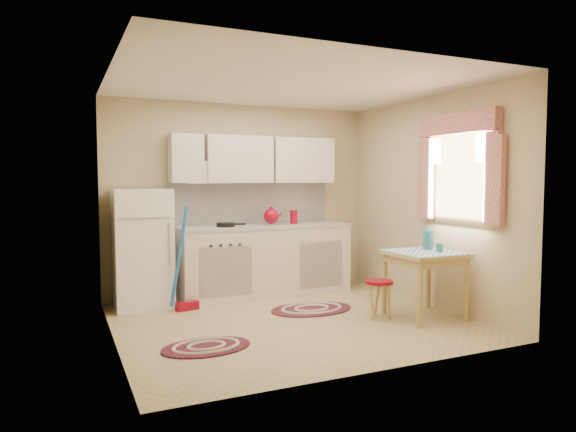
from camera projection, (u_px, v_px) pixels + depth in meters
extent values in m
plane|color=tan|center=(291.00, 321.00, 5.49)|extent=(3.60, 3.60, 0.00)
cube|color=silver|center=(291.00, 84.00, 5.31)|extent=(3.60, 3.20, 0.04)
cube|color=tan|center=(242.00, 199.00, 6.85)|extent=(3.60, 0.04, 2.50)
cube|color=tan|center=(378.00, 213.00, 3.94)|extent=(3.60, 0.04, 2.50)
cube|color=tan|center=(112.00, 208.00, 4.66)|extent=(0.04, 3.20, 2.50)
cube|color=tan|center=(428.00, 201.00, 6.14)|extent=(0.04, 3.20, 2.50)
cube|color=white|center=(251.00, 203.00, 6.90)|extent=(2.25, 0.03, 0.55)
cube|color=silver|center=(255.00, 160.00, 6.72)|extent=(2.25, 0.33, 0.60)
cube|color=white|center=(460.00, 176.00, 5.61)|extent=(0.04, 0.85, 0.95)
cube|color=white|center=(142.00, 249.00, 6.02)|extent=(0.65, 0.60, 1.40)
cube|color=silver|center=(265.00, 261.00, 6.73)|extent=(2.25, 0.60, 0.88)
cube|color=#B3B0AA|center=(265.00, 226.00, 6.69)|extent=(2.27, 0.62, 0.04)
cylinder|color=black|center=(226.00, 225.00, 6.42)|extent=(0.27, 0.27, 0.05)
cylinder|color=maroon|center=(294.00, 218.00, 6.86)|extent=(0.11, 0.11, 0.16)
cube|color=tan|center=(424.00, 285.00, 5.61)|extent=(0.72, 0.72, 0.72)
cylinder|color=maroon|center=(379.00, 299.00, 5.56)|extent=(0.39, 0.39, 0.42)
cylinder|color=teal|center=(439.00, 248.00, 5.54)|extent=(0.10, 0.10, 0.10)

